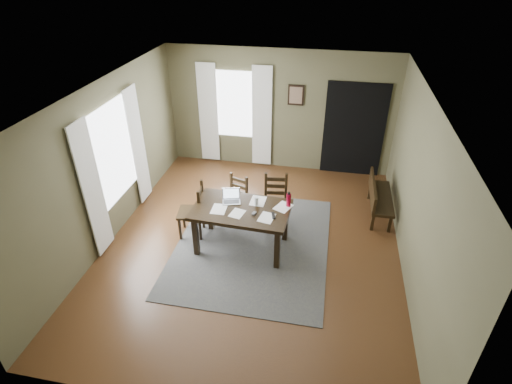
% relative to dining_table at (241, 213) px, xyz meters
% --- Properties ---
extents(ground, '(5.00, 6.00, 0.01)m').
position_rel_dining_table_xyz_m(ground, '(0.17, 0.09, -0.71)').
color(ground, '#492C16').
extents(room_shell, '(5.02, 6.02, 2.71)m').
position_rel_dining_table_xyz_m(room_shell, '(0.17, 0.09, 1.10)').
color(room_shell, brown).
rests_on(room_shell, ground).
extents(rug, '(2.60, 3.20, 0.01)m').
position_rel_dining_table_xyz_m(rug, '(0.17, 0.09, -0.70)').
color(rug, '#404040').
rests_on(rug, ground).
extents(dining_table, '(1.63, 1.03, 0.79)m').
position_rel_dining_table_xyz_m(dining_table, '(0.00, 0.00, 0.00)').
color(dining_table, black).
rests_on(dining_table, rug).
extents(chair_end, '(0.51, 0.51, 1.01)m').
position_rel_dining_table_xyz_m(chair_end, '(-0.91, 0.20, -0.21)').
color(chair_end, black).
rests_on(chair_end, rug).
extents(chair_back_left, '(0.50, 0.50, 0.89)m').
position_rel_dining_table_xyz_m(chair_back_left, '(-0.29, 0.78, -0.27)').
color(chair_back_left, black).
rests_on(chair_back_left, rug).
extents(chair_back_right, '(0.48, 0.48, 0.99)m').
position_rel_dining_table_xyz_m(chair_back_right, '(0.46, 0.79, -0.22)').
color(chair_back_right, black).
rests_on(chair_back_right, rug).
extents(bench, '(0.40, 1.26, 0.71)m').
position_rel_dining_table_xyz_m(bench, '(2.33, 1.47, -0.28)').
color(bench, black).
rests_on(bench, ground).
extents(laptop, '(0.35, 0.31, 0.21)m').
position_rel_dining_table_xyz_m(laptop, '(-0.21, 0.19, 0.15)').
color(laptop, '#B7B7BC').
rests_on(laptop, dining_table).
extents(computer_mouse, '(0.07, 0.10, 0.03)m').
position_rel_dining_table_xyz_m(computer_mouse, '(0.24, -0.12, 0.11)').
color(computer_mouse, '#3F3F42').
rests_on(computer_mouse, dining_table).
extents(tv_remote, '(0.09, 0.18, 0.02)m').
position_rel_dining_table_xyz_m(tv_remote, '(0.55, -0.11, 0.11)').
color(tv_remote, black).
rests_on(tv_remote, dining_table).
extents(drinking_glass, '(0.09, 0.09, 0.15)m').
position_rel_dining_table_xyz_m(drinking_glass, '(0.23, 0.14, 0.17)').
color(drinking_glass, silver).
rests_on(drinking_glass, dining_table).
extents(water_bottle, '(0.09, 0.09, 0.27)m').
position_rel_dining_table_xyz_m(water_bottle, '(0.75, 0.22, 0.22)').
color(water_bottle, '#AC0D2D').
rests_on(water_bottle, dining_table).
extents(paper_a, '(0.25, 0.31, 0.00)m').
position_rel_dining_table_xyz_m(paper_a, '(-0.35, -0.09, 0.10)').
color(paper_a, white).
rests_on(paper_a, dining_table).
extents(paper_b, '(0.28, 0.33, 0.00)m').
position_rel_dining_table_xyz_m(paper_b, '(0.45, -0.18, 0.10)').
color(paper_b, white).
rests_on(paper_b, dining_table).
extents(paper_c, '(0.26, 0.33, 0.00)m').
position_rel_dining_table_xyz_m(paper_c, '(0.23, 0.27, 0.10)').
color(paper_c, white).
rests_on(paper_c, dining_table).
extents(paper_d, '(0.34, 0.38, 0.00)m').
position_rel_dining_table_xyz_m(paper_d, '(0.67, 0.17, 0.10)').
color(paper_d, white).
rests_on(paper_d, dining_table).
extents(paper_e, '(0.26, 0.31, 0.00)m').
position_rel_dining_table_xyz_m(paper_e, '(-0.03, -0.16, 0.10)').
color(paper_e, white).
rests_on(paper_e, dining_table).
extents(window_left, '(0.01, 1.30, 1.70)m').
position_rel_dining_table_xyz_m(window_left, '(-2.30, 0.29, 0.74)').
color(window_left, white).
rests_on(window_left, ground).
extents(window_back, '(1.00, 0.01, 1.50)m').
position_rel_dining_table_xyz_m(window_back, '(-0.83, 3.06, 0.74)').
color(window_back, white).
rests_on(window_back, ground).
extents(curtain_left_near, '(0.03, 0.48, 2.30)m').
position_rel_dining_table_xyz_m(curtain_left_near, '(-2.27, -0.53, 0.49)').
color(curtain_left_near, silver).
rests_on(curtain_left_near, ground).
extents(curtain_left_far, '(0.03, 0.48, 2.30)m').
position_rel_dining_table_xyz_m(curtain_left_far, '(-2.27, 1.11, 0.49)').
color(curtain_left_far, silver).
rests_on(curtain_left_far, ground).
extents(curtain_back_left, '(0.44, 0.03, 2.30)m').
position_rel_dining_table_xyz_m(curtain_back_left, '(-1.45, 3.03, 0.49)').
color(curtain_back_left, silver).
rests_on(curtain_back_left, ground).
extents(curtain_back_right, '(0.44, 0.03, 2.30)m').
position_rel_dining_table_xyz_m(curtain_back_right, '(-0.21, 3.03, 0.49)').
color(curtain_back_right, silver).
rests_on(curtain_back_right, ground).
extents(framed_picture, '(0.34, 0.03, 0.44)m').
position_rel_dining_table_xyz_m(framed_picture, '(0.52, 3.06, 1.04)').
color(framed_picture, black).
rests_on(framed_picture, ground).
extents(doorway_back, '(1.30, 0.03, 2.10)m').
position_rel_dining_table_xyz_m(doorway_back, '(1.82, 3.06, 0.34)').
color(doorway_back, black).
rests_on(doorway_back, ground).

